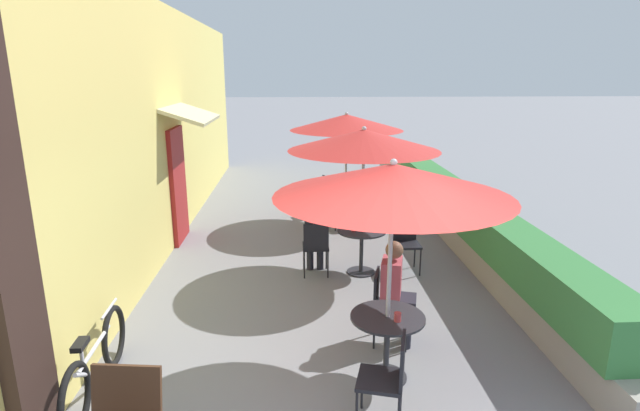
# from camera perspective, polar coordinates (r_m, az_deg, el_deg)

# --- Properties ---
(cafe_facade_wall) EXTENTS (0.98, 13.53, 4.20)m
(cafe_facade_wall) POSITION_cam_1_polar(r_m,az_deg,el_deg) (9.93, -16.51, 8.78)
(cafe_facade_wall) COLOR #E0CC6B
(cafe_facade_wall) RESTS_ON ground_plane
(planter_hedge) EXTENTS (0.60, 12.53, 1.01)m
(planter_hedge) POSITION_cam_1_polar(r_m,az_deg,el_deg) (10.42, 13.85, 0.54)
(planter_hedge) COLOR gray
(planter_hedge) RESTS_ON ground_plane
(patio_table_near) EXTENTS (0.75, 0.75, 0.70)m
(patio_table_near) POSITION_cam_1_polar(r_m,az_deg,el_deg) (5.26, 7.67, -14.35)
(patio_table_near) COLOR #28282D
(patio_table_near) RESTS_ON ground_plane
(patio_umbrella_near) EXTENTS (2.26, 2.26, 2.30)m
(patio_umbrella_near) POSITION_cam_1_polar(r_m,az_deg,el_deg) (4.69, 8.35, 2.86)
(patio_umbrella_near) COLOR #B7B7BC
(patio_umbrella_near) RESTS_ON ground_plane
(cafe_chair_near_left) EXTENTS (0.49, 0.49, 0.87)m
(cafe_chair_near_left) POSITION_cam_1_polar(r_m,az_deg,el_deg) (5.89, 7.50, -10.79)
(cafe_chair_near_left) COLOR black
(cafe_chair_near_left) RESTS_ON ground_plane
(seated_patron_near_left) EXTENTS (0.47, 0.41, 1.25)m
(seated_patron_near_left) POSITION_cam_1_polar(r_m,az_deg,el_deg) (5.81, 8.67, -9.35)
(seated_patron_near_left) COLOR #23232D
(seated_patron_near_left) RESTS_ON ground_plane
(cafe_chair_near_right) EXTENTS (0.49, 0.49, 0.87)m
(cafe_chair_near_right) POSITION_cam_1_polar(r_m,az_deg,el_deg) (4.64, 7.92, -18.57)
(cafe_chair_near_right) COLOR black
(cafe_chair_near_right) RESTS_ON ground_plane
(coffee_cup_near) EXTENTS (0.07, 0.07, 0.09)m
(coffee_cup_near) POSITION_cam_1_polar(r_m,az_deg,el_deg) (5.06, 8.86, -12.47)
(coffee_cup_near) COLOR #B73D3D
(coffee_cup_near) RESTS_ON patio_table_near
(patio_table_mid) EXTENTS (0.75, 0.75, 0.70)m
(patio_table_mid) POSITION_cam_1_polar(r_m,az_deg,el_deg) (7.80, 4.77, -4.22)
(patio_table_mid) COLOR #28282D
(patio_table_mid) RESTS_ON ground_plane
(patio_umbrella_mid) EXTENTS (2.26, 2.26, 2.30)m
(patio_umbrella_mid) POSITION_cam_1_polar(r_m,az_deg,el_deg) (7.43, 5.04, 7.45)
(patio_umbrella_mid) COLOR #B7B7BC
(patio_umbrella_mid) RESTS_ON ground_plane
(cafe_chair_mid_left) EXTENTS (0.40, 0.40, 0.87)m
(cafe_chair_mid_left) POSITION_cam_1_polar(r_m,az_deg,el_deg) (7.66, -0.49, -4.43)
(cafe_chair_mid_left) COLOR black
(cafe_chair_mid_left) RESTS_ON ground_plane
(seated_patron_mid_left) EXTENTS (0.34, 0.40, 1.25)m
(seated_patron_mid_left) POSITION_cam_1_polar(r_m,az_deg,el_deg) (7.71, -0.53, -2.95)
(seated_patron_mid_left) COLOR #23232D
(seated_patron_mid_left) RESTS_ON ground_plane
(cafe_chair_mid_right) EXTENTS (0.40, 0.40, 0.87)m
(cafe_chair_mid_right) POSITION_cam_1_polar(r_m,az_deg,el_deg) (8.00, 9.80, -3.80)
(cafe_chair_mid_right) COLOR black
(cafe_chair_mid_right) RESTS_ON ground_plane
(coffee_cup_mid) EXTENTS (0.07, 0.07, 0.09)m
(coffee_cup_mid) POSITION_cam_1_polar(r_m,az_deg,el_deg) (7.66, 3.86, -2.65)
(coffee_cup_mid) COLOR #B73D3D
(coffee_cup_mid) RESTS_ON patio_table_mid
(patio_table_far) EXTENTS (0.75, 0.75, 0.70)m
(patio_table_far) POSITION_cam_1_polar(r_m,az_deg,el_deg) (10.33, 2.93, 0.64)
(patio_table_far) COLOR #28282D
(patio_table_far) RESTS_ON ground_plane
(patio_umbrella_far) EXTENTS (2.26, 2.26, 2.30)m
(patio_umbrella_far) POSITION_cam_1_polar(r_m,az_deg,el_deg) (10.05, 3.05, 9.47)
(patio_umbrella_far) COLOR #B7B7BC
(patio_umbrella_far) RESTS_ON ground_plane
(cafe_chair_far_left) EXTENTS (0.49, 0.49, 0.87)m
(cafe_chair_far_left) POSITION_cam_1_polar(r_m,az_deg,el_deg) (10.95, 1.20, 1.57)
(cafe_chair_far_left) COLOR black
(cafe_chair_far_left) RESTS_ON ground_plane
(cafe_chair_far_right) EXTENTS (0.57, 0.57, 0.87)m
(cafe_chair_far_right) POSITION_cam_1_polar(r_m,az_deg,el_deg) (9.74, 0.63, -0.14)
(cafe_chair_far_right) COLOR black
(cafe_chair_far_right) RESTS_ON ground_plane
(cafe_chair_far_back) EXTENTS (0.49, 0.49, 0.87)m
(cafe_chair_far_back) POSITION_cam_1_polar(r_m,az_deg,el_deg) (10.32, 6.93, 0.62)
(cafe_chair_far_back) COLOR black
(cafe_chair_far_back) RESTS_ON ground_plane
(seated_patron_far_back) EXTENTS (0.41, 0.47, 1.25)m
(seated_patron_far_back) POSITION_cam_1_polar(r_m,az_deg,el_deg) (10.17, 6.90, 1.39)
(seated_patron_far_back) COLOR #23232D
(seated_patron_far_back) RESTS_ON ground_plane
(bicycle_leaning) EXTENTS (0.13, 1.74, 0.74)m
(bicycle_leaning) POSITION_cam_1_polar(r_m,az_deg,el_deg) (5.51, -24.21, -16.10)
(bicycle_leaning) COLOR black
(bicycle_leaning) RESTS_ON ground_plane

